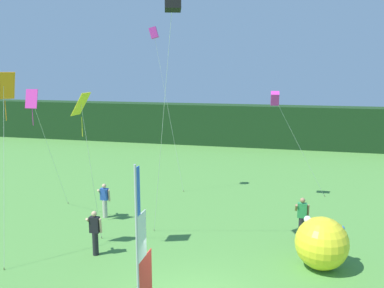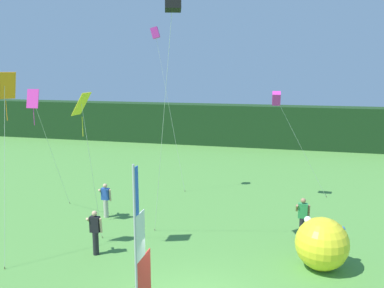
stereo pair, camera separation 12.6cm
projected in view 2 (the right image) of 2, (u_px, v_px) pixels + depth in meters
distant_treeline at (264, 126)px, 36.09m from camera, size 80.00×2.40×3.65m
banner_flag at (140, 254)px, 10.19m from camera, size 0.06×1.03×4.59m
person_near_banner at (95, 231)px, 14.91m from camera, size 0.55×0.48×1.70m
person_mid_field at (106, 199)px, 18.73m from camera, size 0.55×0.48×1.62m
person_far_left at (302, 218)px, 16.17m from camera, size 0.55×0.48×1.76m
inflatable_balloon at (322, 244)px, 13.85m from camera, size 1.82×1.86×1.82m
kite_magenta_box_0 at (156, 34)px, 20.90m from camera, size 1.65×0.98×8.95m
kite_orange_diamond_1 at (5, 93)px, 13.85m from camera, size 0.78×1.43×6.69m
kite_yellow_diamond_2 at (82, 110)px, 14.30m from camera, size 0.49×1.70×5.99m
kite_magenta_box_3 at (277, 99)px, 20.46m from camera, size 3.03×1.46×5.71m
kite_magenta_diamond_5 at (35, 106)px, 16.72m from camera, size 0.94×3.44×5.99m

